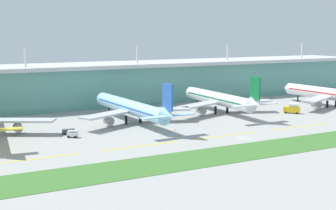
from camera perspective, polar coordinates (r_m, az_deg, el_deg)
ground_plane at (r=166.11m, az=9.30°, el=-4.01°), size 600.00×600.00×0.00m
terminal_building at (r=248.02m, az=-4.27°, el=2.81°), size 288.00×34.00×29.95m
airliner_near_middle at (r=189.96m, az=-4.46°, el=-0.32°), size 48.73×66.70×18.90m
airliner_far_middle at (r=214.79m, az=6.33°, el=0.71°), size 48.79×60.79×18.90m
airliner_farthest at (r=244.92m, az=19.08°, el=1.27°), size 48.72×61.86×18.90m
taxiway_stripe_west at (r=142.87m, az=-15.97°, el=-6.34°), size 28.00×0.70×0.04m
taxiway_stripe_mid_west at (r=152.97m, az=-3.37°, el=-5.01°), size 28.00×0.70×0.04m
taxiway_stripe_centre at (r=169.41m, az=7.19°, el=-3.70°), size 28.00×0.70×0.04m
taxiway_stripe_mid_east at (r=190.56m, az=15.62°, el=-2.56°), size 28.00×0.70×0.04m
grass_verge at (r=154.43m, az=12.74°, el=-5.07°), size 300.00×18.00×0.10m
pushback_tug at (r=173.65m, az=-12.03°, el=-3.15°), size 4.81×3.29×1.85m
fuel_truck at (r=220.80m, az=14.88°, el=-0.41°), size 6.66×7.16×4.95m
baggage_cart at (r=167.92m, az=-11.54°, el=-3.49°), size 3.99×3.56×2.48m
safety_cone_left_wingtip at (r=177.46m, az=-1.51°, el=-2.95°), size 0.56×0.56×0.70m
safety_cone_nose_front at (r=176.87m, az=0.86°, el=-2.99°), size 0.56×0.56×0.70m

